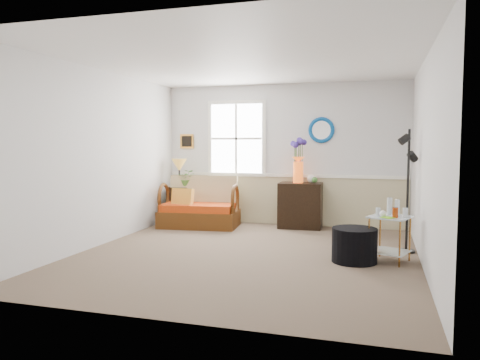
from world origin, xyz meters
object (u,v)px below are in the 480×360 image
(cabinet, at_px, (300,205))
(side_table, at_px, (389,239))
(loveseat, at_px, (199,202))
(floor_lamp, at_px, (408,191))
(ottoman, at_px, (354,245))
(lamp_stand, at_px, (180,205))

(cabinet, distance_m, side_table, 2.54)
(loveseat, height_order, cabinet, loveseat)
(loveseat, relative_size, floor_lamp, 0.81)
(floor_lamp, distance_m, ottoman, 1.20)
(loveseat, bearing_deg, cabinet, 7.30)
(loveseat, relative_size, cabinet, 1.71)
(cabinet, xyz_separation_m, side_table, (1.48, -2.06, -0.11))
(lamp_stand, relative_size, cabinet, 0.84)
(loveseat, xyz_separation_m, lamp_stand, (-0.53, 0.33, -0.11))
(cabinet, height_order, side_table, cabinet)
(floor_lamp, relative_size, ottoman, 3.00)
(loveseat, height_order, floor_lamp, floor_lamp)
(side_table, xyz_separation_m, floor_lamp, (0.24, 0.63, 0.56))
(loveseat, distance_m, ottoman, 3.35)
(cabinet, height_order, ottoman, cabinet)
(loveseat, bearing_deg, lamp_stand, 142.10)
(lamp_stand, height_order, side_table, lamp_stand)
(lamp_stand, bearing_deg, side_table, -27.45)
(cabinet, xyz_separation_m, ottoman, (1.06, -2.21, -0.19))
(lamp_stand, height_order, floor_lamp, floor_lamp)
(loveseat, distance_m, cabinet, 1.82)
(floor_lamp, height_order, ottoman, floor_lamp)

